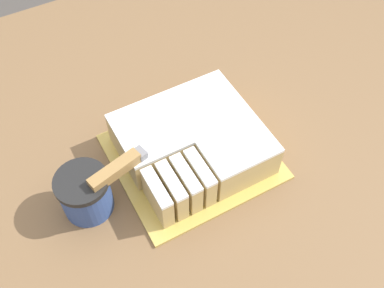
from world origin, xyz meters
name	(u,v)px	position (x,y,z in m)	size (l,w,h in m)	color
ground_plane	(183,286)	(0.00, 0.00, 0.00)	(8.00, 8.00, 0.00)	#4C4742
countertop	(180,231)	(0.00, 0.00, 0.48)	(1.40, 1.10, 0.96)	brown
cake_board	(192,156)	(0.00, -0.07, 0.96)	(0.30, 0.28, 0.01)	gold
cake	(193,142)	(0.00, -0.07, 1.00)	(0.25, 0.23, 0.08)	tan
knife	(134,158)	(-0.12, -0.08, 1.05)	(0.33, 0.10, 0.02)	silver
coffee_cup	(85,193)	(-0.22, -0.08, 1.00)	(0.10, 0.10, 0.09)	#334C8C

